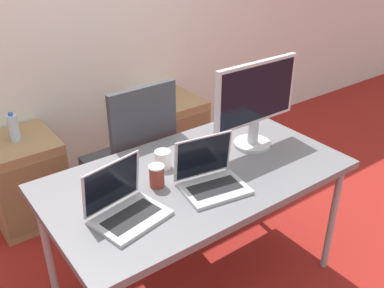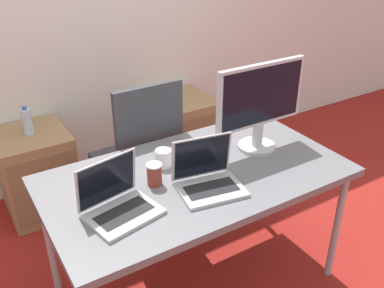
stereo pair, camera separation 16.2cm
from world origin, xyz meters
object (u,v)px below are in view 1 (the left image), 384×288
at_px(office_chair, 132,174).
at_px(coffee_cup_white, 163,159).
at_px(cabinet_right, 170,133).
at_px(laptop_left, 125,206).
at_px(water_bottle, 13,128).
at_px(coffee_cup_brown, 157,176).
at_px(monitor, 255,102).
at_px(laptop_right, 211,178).
at_px(cabinet_left, 25,179).

relative_size(office_chair, coffee_cup_white, 11.38).
bearing_deg(cabinet_right, laptop_left, -129.85).
distance_m(laptop_left, coffee_cup_white, 0.44).
height_order(office_chair, water_bottle, office_chair).
bearing_deg(coffee_cup_brown, water_bottle, 106.20).
height_order(water_bottle, monitor, monitor).
bearing_deg(laptop_right, cabinet_left, 112.26).
bearing_deg(monitor, cabinet_left, 130.91).
bearing_deg(office_chair, coffee_cup_white, -99.77).
distance_m(laptop_right, monitor, 0.54).
distance_m(office_chair, coffee_cup_brown, 0.82).
bearing_deg(cabinet_left, office_chair, -43.51).
distance_m(monitor, coffee_cup_white, 0.60).
relative_size(laptop_right, coffee_cup_brown, 3.01).
height_order(laptop_right, coffee_cup_brown, laptop_right).
bearing_deg(monitor, cabinet_right, 80.47).
relative_size(water_bottle, monitor, 0.36).
xyz_separation_m(office_chair, monitor, (0.46, -0.64, 0.63)).
bearing_deg(cabinet_right, water_bottle, 179.90).
bearing_deg(coffee_cup_brown, monitor, 2.63).
bearing_deg(laptop_left, office_chair, 60.22).
bearing_deg(office_chair, laptop_right, -90.28).
relative_size(office_chair, monitor, 1.94).
bearing_deg(laptop_left, cabinet_right, 50.15).
bearing_deg(cabinet_left, laptop_left, -85.18).
bearing_deg(cabinet_right, office_chair, -140.70).
xyz_separation_m(laptop_right, monitor, (0.46, 0.19, 0.22)).
height_order(cabinet_right, coffee_cup_brown, coffee_cup_brown).
height_order(water_bottle, laptop_right, laptop_right).
xyz_separation_m(cabinet_left, laptop_left, (0.11, -1.33, 0.51)).
height_order(cabinet_left, coffee_cup_brown, coffee_cup_brown).
bearing_deg(coffee_cup_white, office_chair, 80.23).
bearing_deg(monitor, coffee_cup_white, 169.56).
xyz_separation_m(cabinet_right, laptop_right, (-0.66, -1.37, 0.51)).
xyz_separation_m(water_bottle, laptop_right, (0.56, -1.37, 0.11)).
bearing_deg(cabinet_left, laptop_right, -67.74).
relative_size(water_bottle, coffee_cup_white, 2.10).
distance_m(water_bottle, laptop_left, 1.34).
relative_size(office_chair, laptop_left, 3.11).
distance_m(cabinet_right, water_bottle, 1.28).
xyz_separation_m(monitor, coffee_cup_white, (-0.55, 0.10, -0.22)).
relative_size(water_bottle, coffee_cup_brown, 1.75).
xyz_separation_m(laptop_left, coffee_cup_white, (0.36, 0.25, -0.00)).
distance_m(laptop_left, laptop_right, 0.45).
relative_size(cabinet_left, water_bottle, 3.08).
bearing_deg(laptop_left, coffee_cup_brown, 26.04).
relative_size(cabinet_left, coffee_cup_brown, 5.40).
relative_size(laptop_right, monitor, 0.61).
bearing_deg(coffee_cup_brown, cabinet_left, 106.23).
xyz_separation_m(cabinet_left, cabinet_right, (1.22, 0.00, 0.00)).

